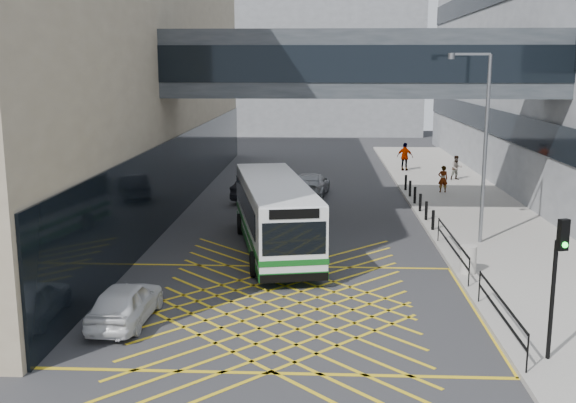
# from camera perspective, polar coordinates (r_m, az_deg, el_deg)

# --- Properties ---
(ground) EXTENTS (120.00, 120.00, 0.00)m
(ground) POSITION_cam_1_polar(r_m,az_deg,el_deg) (21.17, -0.53, -9.06)
(ground) COLOR #333335
(building_far) EXTENTS (28.00, 16.00, 18.00)m
(building_far) POSITION_cam_1_polar(r_m,az_deg,el_deg) (79.89, 0.54, 12.50)
(building_far) COLOR gray
(building_far) RESTS_ON ground
(skybridge) EXTENTS (20.00, 4.10, 3.00)m
(skybridge) POSITION_cam_1_polar(r_m,az_deg,el_deg) (31.86, 6.23, 11.49)
(skybridge) COLOR #373C41
(skybridge) RESTS_ON ground
(pavement) EXTENTS (6.00, 54.00, 0.16)m
(pavement) POSITION_cam_1_polar(r_m,az_deg,el_deg) (36.42, 15.16, -0.62)
(pavement) COLOR #9E9990
(pavement) RESTS_ON ground
(box_junction) EXTENTS (12.00, 9.00, 0.01)m
(box_junction) POSITION_cam_1_polar(r_m,az_deg,el_deg) (21.17, -0.53, -9.05)
(box_junction) COLOR gold
(box_junction) RESTS_ON ground
(bus) EXTENTS (4.31, 10.56, 2.89)m
(bus) POSITION_cam_1_polar(r_m,az_deg,el_deg) (27.32, -1.16, -0.99)
(bus) COLOR white
(bus) RESTS_ON ground
(car_white) EXTENTS (1.78, 4.01, 1.26)m
(car_white) POSITION_cam_1_polar(r_m,az_deg,el_deg) (20.45, -13.59, -8.27)
(car_white) COLOR silver
(car_white) RESTS_ON ground
(car_dark) EXTENTS (3.25, 4.72, 1.38)m
(car_dark) POSITION_cam_1_polar(r_m,az_deg,el_deg) (38.05, -2.47, 1.20)
(car_dark) COLOR black
(car_dark) RESTS_ON ground
(car_silver) EXTENTS (2.49, 4.82, 1.44)m
(car_silver) POSITION_cam_1_polar(r_m,az_deg,el_deg) (39.06, 1.91, 1.51)
(car_silver) COLOR gray
(car_silver) RESTS_ON ground
(traffic_light) EXTENTS (0.29, 0.43, 3.64)m
(traffic_light) POSITION_cam_1_polar(r_m,az_deg,el_deg) (17.76, 21.85, -5.34)
(traffic_light) COLOR black
(traffic_light) RESTS_ON pavement
(street_lamp) EXTENTS (1.76, 0.27, 7.76)m
(street_lamp) POSITION_cam_1_polar(r_m,az_deg,el_deg) (28.61, 16.07, 5.29)
(street_lamp) COLOR slate
(street_lamp) RESTS_ON pavement
(litter_bin) EXTENTS (0.58, 0.58, 1.00)m
(litter_bin) POSITION_cam_1_polar(r_m,az_deg,el_deg) (24.85, 15.02, -4.75)
(litter_bin) COLOR #ADA89E
(litter_bin) RESTS_ON pavement
(kerb_railings) EXTENTS (0.05, 12.54, 1.00)m
(kerb_railings) POSITION_cam_1_polar(r_m,az_deg,el_deg) (23.09, 15.22, -5.42)
(kerb_railings) COLOR black
(kerb_railings) RESTS_ON pavement
(bollards) EXTENTS (0.14, 10.14, 0.90)m
(bollards) POSITION_cam_1_polar(r_m,az_deg,el_deg) (35.82, 10.91, 0.24)
(bollards) COLOR black
(bollards) RESTS_ON pavement
(pedestrian_a) EXTENTS (0.65, 0.49, 1.56)m
(pedestrian_a) POSITION_cam_1_polar(r_m,az_deg,el_deg) (40.33, 12.98, 1.86)
(pedestrian_a) COLOR gray
(pedestrian_a) RESTS_ON pavement
(pedestrian_b) EXTENTS (0.85, 0.61, 1.57)m
(pedestrian_b) POSITION_cam_1_polar(r_m,az_deg,el_deg) (45.04, 14.07, 2.78)
(pedestrian_b) COLOR gray
(pedestrian_b) RESTS_ON pavement
(pedestrian_c) EXTENTS (1.28, 0.96, 1.96)m
(pedestrian_c) POSITION_cam_1_polar(r_m,az_deg,el_deg) (48.31, 9.88, 3.75)
(pedestrian_c) COLOR gray
(pedestrian_c) RESTS_ON pavement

